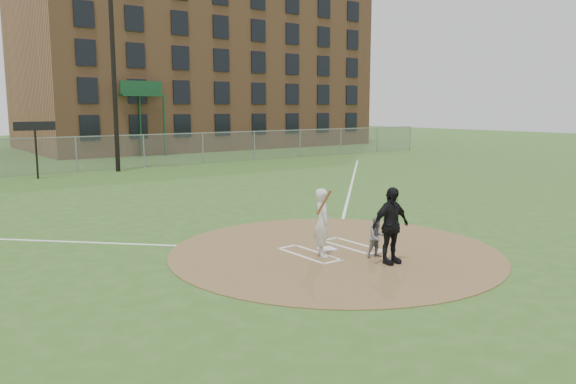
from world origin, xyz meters
TOP-DOWN VIEW (x-y plane):
  - ground at (0.00, 0.00)m, footprint 140.00×140.00m
  - dirt_circle at (0.00, 0.00)m, footprint 8.40×8.40m
  - home_plate at (-0.06, 0.23)m, footprint 0.47×0.47m
  - foul_line_first at (9.00, 9.00)m, footprint 17.04×17.04m
  - catcher at (0.43, -1.05)m, footprint 0.55×0.47m
  - umpire at (0.29, -1.63)m, footprint 1.09×0.51m
  - batters_boxes at (0.00, 0.15)m, footprint 2.08×1.88m
  - batter_at_plate at (-0.58, -0.19)m, footprint 0.68×1.07m
  - outfield_fence at (0.00, 22.00)m, footprint 56.08×0.08m
  - brick_warehouse at (16.00, 37.96)m, footprint 30.00×17.17m
  - light_pole at (2.00, 21.00)m, footprint 1.20×0.30m
  - scoreboard_sign at (-2.50, 20.20)m, footprint 2.00×0.10m

SIDE VIEW (x-z plane):
  - ground at x=0.00m, z-range 0.00..0.00m
  - foul_line_first at x=9.00m, z-range 0.00..0.01m
  - dirt_circle at x=0.00m, z-range 0.00..0.02m
  - batters_boxes at x=0.00m, z-range 0.02..0.03m
  - home_plate at x=-0.06m, z-range 0.02..0.05m
  - catcher at x=0.43m, z-range 0.02..1.02m
  - batter_at_plate at x=-0.58m, z-range -0.02..1.76m
  - umpire at x=0.29m, z-range 0.02..1.83m
  - outfield_fence at x=0.00m, z-range 0.00..2.03m
  - scoreboard_sign at x=-2.50m, z-range 0.92..3.85m
  - light_pole at x=2.00m, z-range 0.50..12.72m
  - brick_warehouse at x=16.00m, z-range 0.00..15.00m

